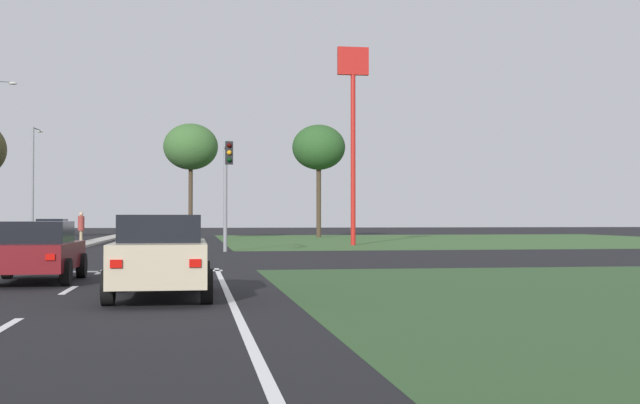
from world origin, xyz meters
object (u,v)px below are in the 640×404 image
at_px(car_maroon_fourth, 35,251).
at_px(treeline_fifth, 319,148).
at_px(car_beige_near, 161,256).
at_px(car_blue_second, 52,231).
at_px(fastfood_pole_sign, 353,100).
at_px(treeline_fourth, 191,147).
at_px(pedestrian_at_median, 81,225).
at_px(traffic_signal_far_right, 227,175).
at_px(street_lamp_fourth, 33,175).

xyz_separation_m(car_maroon_fourth, treeline_fifth, (13.78, 44.42, 6.47)).
relative_size(car_beige_near, car_blue_second, 0.95).
relative_size(car_beige_near, fastfood_pole_sign, 0.38).
bearing_deg(car_blue_second, car_beige_near, 102.64).
bearing_deg(treeline_fourth, car_blue_second, -135.56).
bearing_deg(pedestrian_at_median, car_maroon_fourth, 102.23).
relative_size(car_beige_near, traffic_signal_far_right, 0.87).
distance_m(car_blue_second, street_lamp_fourth, 25.42).
xyz_separation_m(car_maroon_fourth, fastfood_pole_sign, (12.84, 25.31, 7.56)).
height_order(pedestrian_at_median, treeline_fifth, treeline_fifth).
bearing_deg(pedestrian_at_median, traffic_signal_far_right, 137.51).
xyz_separation_m(fastfood_pole_sign, treeline_fourth, (-9.26, 13.52, -1.65)).
xyz_separation_m(pedestrian_at_median, fastfood_pole_sign, (14.99, 0.87, 7.13)).
distance_m(pedestrian_at_median, fastfood_pole_sign, 16.62).
relative_size(traffic_signal_far_right, fastfood_pole_sign, 0.44).
distance_m(street_lamp_fourth, fastfood_pole_sign, 37.84).
relative_size(car_blue_second, pedestrian_at_median, 2.66).
bearing_deg(car_blue_second, treeline_fifth, -143.45).
distance_m(car_maroon_fourth, street_lamp_fourth, 56.23).
bearing_deg(car_blue_second, fastfood_pole_sign, 162.83).
bearing_deg(treeline_fourth, traffic_signal_far_right, -85.87).
bearing_deg(car_maroon_fourth, car_beige_near, -53.73).
xyz_separation_m(traffic_signal_far_right, pedestrian_at_median, (-7.40, 8.72, -2.28)).
distance_m(traffic_signal_far_right, treeline_fourth, 23.39).
height_order(street_lamp_fourth, pedestrian_at_median, street_lamp_fourth).
bearing_deg(car_beige_near, fastfood_pole_sign, 71.93).
bearing_deg(car_blue_second, pedestrian_at_median, 112.02).
bearing_deg(treeline_fourth, fastfood_pole_sign, -55.59).
distance_m(street_lamp_fourth, treeline_fourth, 21.43).
distance_m(car_maroon_fourth, treeline_fourth, 39.44).
relative_size(traffic_signal_far_right, street_lamp_fourth, 0.52).
bearing_deg(treeline_fourth, car_beige_near, -90.54).
bearing_deg(traffic_signal_far_right, fastfood_pole_sign, 51.63).
bearing_deg(fastfood_pole_sign, car_maroon_fourth, -116.90).
distance_m(car_blue_second, traffic_signal_far_right, 18.20).
height_order(street_lamp_fourth, fastfood_pole_sign, fastfood_pole_sign).
distance_m(pedestrian_at_median, treeline_fourth, 16.43).
xyz_separation_m(car_blue_second, fastfood_pole_sign, (17.53, -5.42, 7.55)).
relative_size(treeline_fourth, treeline_fifth, 0.92).
xyz_separation_m(traffic_signal_far_right, street_lamp_fourth, (-15.59, 39.36, 1.94)).
relative_size(car_maroon_fourth, treeline_fourth, 0.50).
relative_size(pedestrian_at_median, fastfood_pole_sign, 0.15).
xyz_separation_m(car_beige_near, fastfood_pole_sign, (9.67, 29.63, 7.50)).
relative_size(car_maroon_fourth, fastfood_pole_sign, 0.36).
bearing_deg(car_maroon_fourth, car_blue_second, 98.68).
relative_size(car_maroon_fourth, pedestrian_at_median, 2.39).
bearing_deg(pedestrian_at_median, fastfood_pole_sign, -169.47).
bearing_deg(car_beige_near, treeline_fifth, 77.72).
xyz_separation_m(street_lamp_fourth, fastfood_pole_sign, (23.18, -29.77, 2.91)).
height_order(car_beige_near, car_blue_second, car_beige_near).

